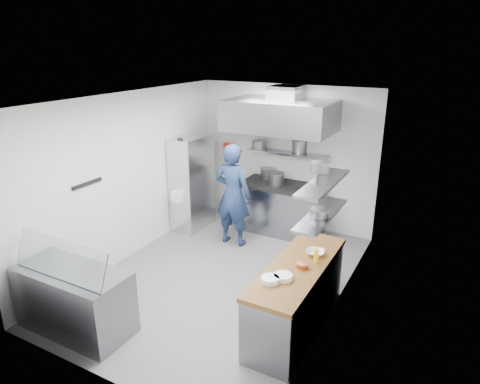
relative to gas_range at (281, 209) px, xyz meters
The scene contains 35 objects.
floor 2.15m from the gas_range, 92.73° to the right, with size 5.00×5.00×0.00m, color slate.
ceiling 3.15m from the gas_range, 92.73° to the right, with size 5.00×5.00×0.00m, color silver.
wall_back 1.04m from the gas_range, 104.04° to the left, with size 3.60×0.02×2.80m, color white.
wall_front 4.70m from the gas_range, 91.25° to the right, with size 3.60×0.02×2.80m, color white.
wall_left 2.99m from the gas_range, 132.14° to the right, with size 5.00×0.02×2.80m, color white.
wall_right 2.86m from the gas_range, 51.01° to the right, with size 5.00×0.02×2.80m, color white.
gas_range is the anchor object (origin of this frame).
cooktop 0.48m from the gas_range, ahead, with size 1.57×0.78×0.06m, color black.
stock_pot_left 0.77m from the gas_range, 149.47° to the left, with size 0.30×0.30×0.20m, color slate.
stock_pot_mid 0.64m from the gas_range, 138.52° to the right, with size 0.31×0.31×0.24m, color slate.
over_range_shelf 1.10m from the gas_range, 90.00° to the left, with size 1.60×0.30×0.04m, color gray.
shelf_pot_a 1.33m from the gas_range, 163.05° to the left, with size 0.26×0.26×0.18m, color slate.
shelf_pot_b 1.28m from the gas_range, 66.25° to the left, with size 0.31×0.31×0.22m, color slate.
extractor_hood 1.86m from the gas_range, 90.00° to the right, with size 1.90×1.15×0.55m, color gray.
hood_duct 2.23m from the gas_range, 90.00° to the left, with size 0.55×0.55×0.24m, color slate.
red_firebox 1.70m from the gas_range, 165.86° to the left, with size 0.22×0.10×0.26m, color red.
chef 1.19m from the gas_range, 120.46° to the right, with size 0.69×0.45×1.89m, color navy.
wire_rack 1.82m from the gas_range, 158.34° to the right, with size 0.50×0.90×1.85m, color silver.
rack_bin_a 2.01m from the gas_range, 145.45° to the right, with size 0.17×0.21×0.19m, color white.
rack_bin_b 1.96m from the gas_range, 157.24° to the right, with size 0.13×0.17×0.15m, color yellow.
rack_jar 2.33m from the gas_range, 146.55° to the right, with size 0.11×0.11×0.18m, color black.
knife_strip 3.70m from the gas_range, 122.01° to the right, with size 0.04×0.55×0.05m, color black.
prep_counter_base 3.03m from the gas_range, 62.93° to the right, with size 0.62×2.00×0.84m, color gray.
prep_counter_top 3.06m from the gas_range, 62.93° to the right, with size 0.65×2.04×0.06m, color brown.
plate_stack_a 3.50m from the gas_range, 69.10° to the right, with size 0.22×0.22×0.06m, color white.
plate_stack_b 3.42m from the gas_range, 66.62° to the right, with size 0.22×0.22×0.06m, color white.
copper_pan 3.14m from the gas_range, 62.19° to the right, with size 0.14×0.14×0.06m, color #BC5735.
squeeze_bottle 3.01m from the gas_range, 58.52° to the right, with size 0.06×0.06×0.18m, color yellow.
mixing_bowl 2.80m from the gas_range, 57.71° to the right, with size 0.24×0.24×0.06m, color white.
wall_shelf_lower 3.04m from the gas_range, 57.31° to the right, with size 0.30×1.30×0.04m, color gray.
wall_shelf_upper 3.21m from the gas_range, 57.31° to the right, with size 0.30×1.30×0.04m, color gray.
shelf_pot_c 3.17m from the gas_range, 58.36° to the right, with size 0.23×0.23×0.10m, color slate.
shelf_pot_d 2.93m from the gas_range, 56.37° to the right, with size 0.24×0.24×0.14m, color slate.
display_case 4.25m from the gas_range, 105.02° to the right, with size 1.50×0.70×0.85m, color gray.
display_glass 4.40m from the gas_range, 104.61° to the right, with size 1.47×0.02×0.45m, color silver.
Camera 1 is at (3.09, -5.13, 3.54)m, focal length 32.00 mm.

